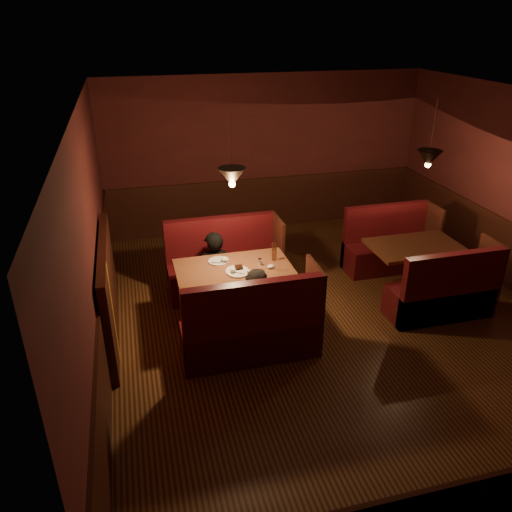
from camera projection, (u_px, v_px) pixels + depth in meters
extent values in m
cube|color=#3B1C0E|center=(332.00, 319.00, 6.93)|extent=(6.00, 7.00, 0.01)
cube|color=black|center=(349.00, 103.00, 5.66)|extent=(6.00, 7.00, 0.01)
cube|color=#401914|center=(265.00, 154.00, 9.35)|extent=(6.00, 0.01, 2.90)
cube|color=#401914|center=(92.00, 247.00, 5.62)|extent=(0.01, 7.00, 2.90)
cube|color=#35140C|center=(265.00, 203.00, 9.74)|extent=(6.00, 0.04, 1.00)
cube|color=#35140C|center=(105.00, 318.00, 6.04)|extent=(0.04, 7.00, 1.00)
cube|color=#35140C|center=(109.00, 291.00, 6.33)|extent=(0.10, 2.20, 1.30)
cube|color=gold|center=(113.00, 313.00, 5.87)|extent=(0.01, 0.12, 1.30)
cylinder|color=#333333|center=(231.00, 144.00, 5.84)|extent=(0.01, 0.01, 0.80)
cone|color=black|center=(232.00, 177.00, 6.01)|extent=(0.34, 0.34, 0.22)
sphere|color=#FFBF72|center=(232.00, 184.00, 6.05)|extent=(0.08, 0.08, 0.08)
cylinder|color=#333333|center=(433.00, 129.00, 6.61)|extent=(0.01, 0.01, 0.80)
cone|color=black|center=(429.00, 158.00, 6.78)|extent=(0.34, 0.34, 0.22)
sphere|color=#FFBF72|center=(428.00, 165.00, 6.82)|extent=(0.08, 0.08, 0.08)
cube|color=#5A2C17|center=(234.00, 270.00, 6.56)|extent=(1.52, 0.92, 0.05)
cylinder|color=#35140C|center=(235.00, 296.00, 6.74)|extent=(0.15, 0.15, 0.76)
cylinder|color=#35140C|center=(235.00, 319.00, 6.90)|extent=(0.61, 0.61, 0.04)
cylinder|color=silver|center=(237.00, 272.00, 6.43)|extent=(0.30, 0.30, 0.02)
cube|color=black|center=(239.00, 267.00, 6.48)|extent=(0.10, 0.09, 0.04)
ellipsoid|color=silver|center=(233.00, 270.00, 6.38)|extent=(0.08, 0.08, 0.06)
cube|color=tan|center=(250.00, 272.00, 6.37)|extent=(0.09, 0.06, 0.03)
cylinder|color=silver|center=(240.00, 273.00, 6.36)|extent=(0.12, 0.09, 0.01)
cylinder|color=silver|center=(219.00, 261.00, 6.71)|extent=(0.28, 0.28, 0.02)
ellipsoid|color=beige|center=(225.00, 259.00, 6.68)|extent=(0.11, 0.11, 0.06)
cube|color=silver|center=(219.00, 263.00, 6.64)|extent=(0.22, 0.06, 0.00)
cylinder|color=white|center=(260.00, 262.00, 6.60)|extent=(0.06, 0.06, 0.09)
cylinder|color=white|center=(273.00, 249.00, 6.88)|extent=(0.08, 0.08, 0.16)
cylinder|color=white|center=(277.00, 264.00, 6.46)|extent=(0.08, 0.08, 0.16)
cylinder|color=#47230F|center=(274.00, 254.00, 6.72)|extent=(0.07, 0.07, 0.17)
cylinder|color=#47230F|center=(274.00, 246.00, 6.67)|extent=(0.03, 0.03, 0.08)
ellipsoid|color=white|center=(271.00, 267.00, 6.53)|extent=(0.11, 0.10, 0.05)
cube|color=#38070E|center=(224.00, 278.00, 7.49)|extent=(1.63, 0.60, 0.49)
cube|color=#38070E|center=(220.00, 252.00, 7.55)|extent=(1.63, 0.13, 1.14)
cube|color=#35140C|center=(277.00, 253.00, 7.53)|extent=(0.04, 0.60, 1.14)
cube|color=#38070E|center=(248.00, 337.00, 6.11)|extent=(1.63, 0.60, 0.49)
cube|color=#38070E|center=(253.00, 326.00, 5.77)|extent=(1.63, 0.13, 1.14)
cube|color=#35140C|center=(314.00, 306.00, 6.16)|extent=(0.04, 0.60, 1.14)
cube|color=#5A2C17|center=(415.00, 246.00, 7.36)|extent=(1.33, 0.85, 0.05)
cylinder|color=#35140C|center=(412.00, 269.00, 7.53)|extent=(0.14, 0.14, 0.70)
cylinder|color=#35140C|center=(409.00, 288.00, 7.67)|extent=(0.56, 0.56, 0.04)
cube|color=#38070E|center=(388.00, 256.00, 8.21)|extent=(1.43, 0.55, 0.45)
cube|color=#38070E|center=(384.00, 234.00, 8.27)|extent=(1.43, 0.12, 1.05)
cube|color=#35140C|center=(430.00, 235.00, 8.25)|extent=(0.04, 0.55, 1.05)
cube|color=#38070E|center=(438.00, 300.00, 6.95)|extent=(1.43, 0.55, 0.45)
cube|color=#38070E|center=(451.00, 289.00, 6.63)|extent=(1.43, 0.12, 1.05)
cube|color=#35140C|center=(488.00, 275.00, 6.98)|extent=(0.04, 0.55, 1.05)
imported|color=black|center=(213.00, 256.00, 7.10)|extent=(0.54, 0.37, 1.43)
imported|color=#302926|center=(259.00, 297.00, 6.11)|extent=(0.81, 0.71, 1.39)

